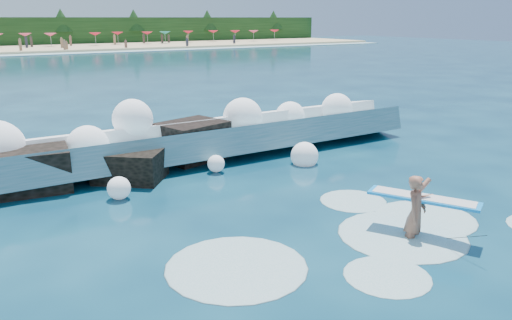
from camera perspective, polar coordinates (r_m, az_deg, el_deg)
The scene contains 6 objects.
ground at distance 11.48m, azimuth -1.00°, elevation -9.21°, with size 200.00×200.00×0.00m, color #082A40.
breaking_wave at distance 17.72m, azimuth -9.27°, elevation 1.69°, with size 19.29×2.95×1.66m.
rock_cluster at distance 16.60m, azimuth -16.30°, elevation -0.04°, with size 8.46×3.59×1.56m.
surfer_with_board at distance 11.95m, azimuth 17.96°, elevation -5.50°, with size 1.66×2.93×1.81m.
wave_spray at distance 17.39m, azimuth -10.61°, elevation 3.09°, with size 15.66×4.37×2.44m.
surf_foam at distance 11.86m, azimuth 12.55°, elevation -8.76°, with size 9.67×5.61×0.15m.
Camera 1 is at (-5.39, -8.89, 4.88)m, focal length 35.00 mm.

